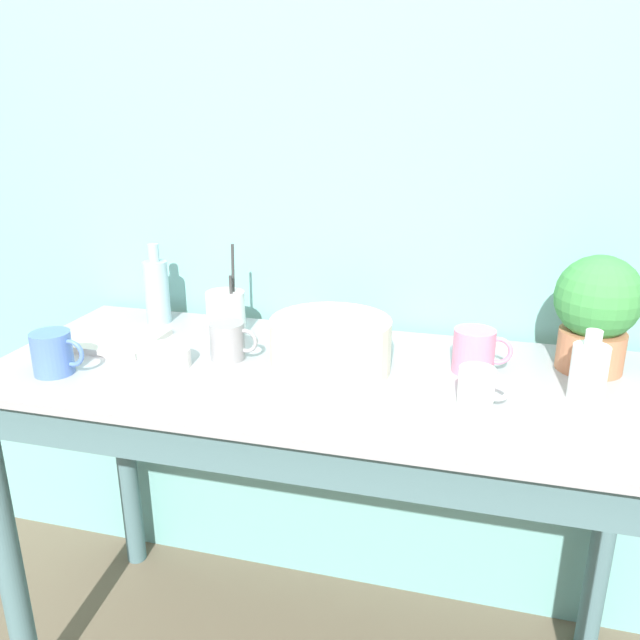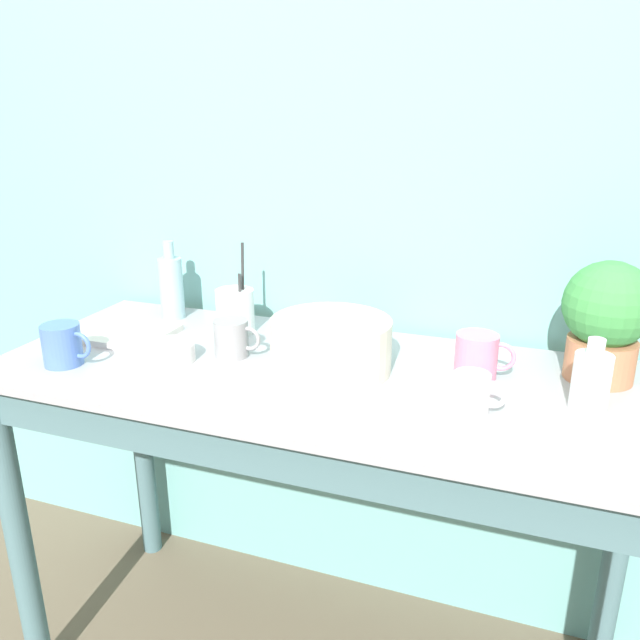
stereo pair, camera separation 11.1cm
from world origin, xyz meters
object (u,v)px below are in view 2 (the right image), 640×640
at_px(mug_white, 472,393).
at_px(utensil_cup, 235,311).
at_px(potted_plant, 606,317).
at_px(mug_blue, 63,345).
at_px(tray_board, 123,333).
at_px(mug_pink, 477,356).
at_px(mug_grey, 232,338).
at_px(bottle_tall, 171,286).
at_px(bowl_wash_large, 331,345).
at_px(bowl_small_enamel_white, 169,352).
at_px(bottle_short, 591,380).

bearing_deg(mug_white, utensil_cup, 157.82).
relative_size(potted_plant, mug_blue, 2.12).
distance_m(mug_white, tray_board, 0.91).
xyz_separation_m(mug_pink, mug_grey, (-0.56, -0.07, -0.00)).
bearing_deg(utensil_cup, mug_white, -22.18).
bearing_deg(mug_grey, bottle_tall, 145.49).
distance_m(bowl_wash_large, mug_white, 0.34).
relative_size(mug_blue, tray_board, 0.50).
distance_m(mug_grey, bowl_small_enamel_white, 0.15).
bearing_deg(potted_plant, tray_board, -173.76).
distance_m(mug_blue, utensil_cup, 0.42).
xyz_separation_m(potted_plant, bottle_tall, (-1.09, 0.05, -0.05)).
bearing_deg(bottle_tall, utensil_cup, -12.00).
bearing_deg(tray_board, mug_blue, -92.54).
height_order(bottle_tall, bottle_short, bottle_tall).
xyz_separation_m(potted_plant, mug_pink, (-0.25, -0.08, -0.09)).
bearing_deg(potted_plant, bowl_small_enamel_white, -166.39).
relative_size(bowl_wash_large, tray_board, 1.10).
height_order(bowl_wash_large, bottle_tall, bottle_tall).
xyz_separation_m(bottle_tall, bowl_small_enamel_white, (0.16, -0.27, -0.07)).
xyz_separation_m(mug_grey, mug_white, (0.57, -0.11, -0.00)).
height_order(bowl_wash_large, tray_board, bowl_wash_large).
distance_m(bottle_short, mug_grey, 0.78).
bearing_deg(mug_blue, bowl_small_enamel_white, 25.24).
height_order(bowl_small_enamel_white, utensil_cup, utensil_cup).
distance_m(bowl_wash_large, tray_board, 0.58).
bearing_deg(utensil_cup, mug_pink, -7.47).
bearing_deg(utensil_cup, mug_grey, -65.50).
distance_m(bottle_tall, bowl_small_enamel_white, 0.33).
bearing_deg(mug_white, bowl_wash_large, 161.59).
bearing_deg(bowl_wash_large, bowl_small_enamel_white, -168.35).
bearing_deg(mug_pink, bowl_small_enamel_white, -167.87).
bearing_deg(bowl_wash_large, tray_board, 177.51).
relative_size(mug_grey, mug_blue, 0.94).
relative_size(potted_plant, bowl_wash_large, 0.97).
height_order(bottle_short, mug_blue, bottle_short).
relative_size(bowl_small_enamel_white, utensil_cup, 0.51).
distance_m(bottle_short, tray_board, 1.11).
height_order(mug_blue, bowl_small_enamel_white, mug_blue).
bearing_deg(mug_blue, bottle_short, 8.22).
xyz_separation_m(bowl_wash_large, tray_board, (-0.57, 0.02, -0.05)).
height_order(potted_plant, mug_pink, potted_plant).
bearing_deg(bottle_short, bottle_tall, 168.65).
distance_m(mug_white, bowl_small_enamel_white, 0.69).
distance_m(mug_white, utensil_cup, 0.69).
relative_size(bottle_tall, utensil_cup, 0.92).
bearing_deg(bottle_tall, mug_blue, -97.57).
bearing_deg(bowl_small_enamel_white, mug_blue, -154.76).
xyz_separation_m(mug_grey, bowl_small_enamel_white, (-0.13, -0.08, -0.02)).
xyz_separation_m(mug_grey, mug_blue, (-0.34, -0.18, 0.00)).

